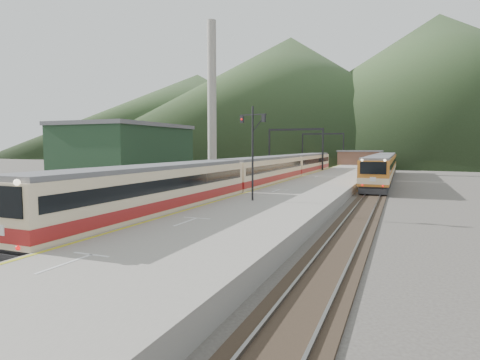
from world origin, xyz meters
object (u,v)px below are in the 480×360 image
at_px(signal_mast, 253,143).
at_px(main_train, 265,172).
at_px(worker, 91,203).
at_px(second_train, 383,166).

bearing_deg(signal_mast, main_train, 105.05).
xyz_separation_m(main_train, worker, (-6.08, -20.43, -1.21)).
relative_size(main_train, signal_mast, 9.42).
bearing_deg(main_train, worker, -106.57).
distance_m(signal_mast, worker, 12.16).
bearing_deg(worker, signal_mast, -119.06).
xyz_separation_m(signal_mast, worker, (-10.18, -5.14, -4.21)).
xyz_separation_m(second_train, worker, (-17.58, -39.13, -1.13)).
bearing_deg(second_train, main_train, -121.58).
relative_size(main_train, second_train, 1.57).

